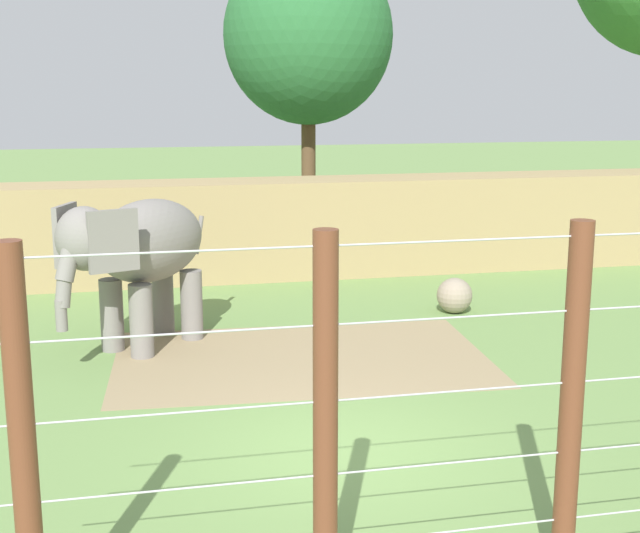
# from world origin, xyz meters

# --- Properties ---
(ground_plane) EXTENTS (120.00, 120.00, 0.00)m
(ground_plane) POSITION_xyz_m (0.00, 0.00, 0.00)
(ground_plane) COLOR #6B8E4C
(dirt_patch) EXTENTS (6.98, 4.75, 0.01)m
(dirt_patch) POSITION_xyz_m (0.22, 4.21, 0.00)
(dirt_patch) COLOR #937F5B
(dirt_patch) RESTS_ON ground
(embankment_wall) EXTENTS (36.00, 1.80, 2.49)m
(embankment_wall) POSITION_xyz_m (0.00, 11.26, 1.24)
(embankment_wall) COLOR tan
(embankment_wall) RESTS_ON ground
(elephant) EXTENTS (3.20, 3.21, 2.85)m
(elephant) POSITION_xyz_m (-2.58, 5.47, 1.88)
(elephant) COLOR gray
(elephant) RESTS_ON ground
(enrichment_ball) EXTENTS (0.77, 0.77, 0.77)m
(enrichment_ball) POSITION_xyz_m (4.10, 6.66, 0.39)
(enrichment_ball) COLOR gray
(enrichment_ball) RESTS_ON ground
(cable_fence) EXTENTS (8.29, 0.23, 3.65)m
(cable_fence) POSITION_xyz_m (0.09, -3.42, 1.83)
(cable_fence) COLOR brown
(cable_fence) RESTS_ON ground
(tree_behind_wall) EXTENTS (5.10, 5.10, 9.02)m
(tree_behind_wall) POSITION_xyz_m (2.74, 15.86, 6.32)
(tree_behind_wall) COLOR brown
(tree_behind_wall) RESTS_ON ground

